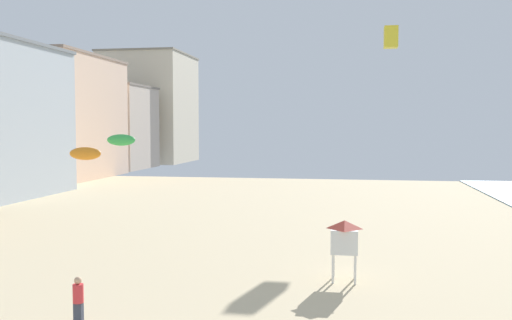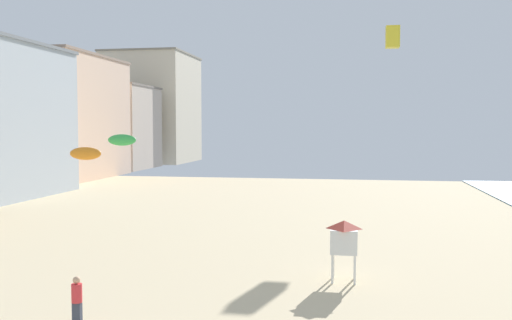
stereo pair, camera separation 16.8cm
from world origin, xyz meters
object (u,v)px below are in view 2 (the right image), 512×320
object	(u,v)px
kite_yellow_box	(393,37)
kite_orange_parafoil_2	(85,154)
kite_flyer	(77,299)
kite_green_parafoil_2	(122,140)
lifeguard_stand	(344,237)

from	to	relation	value
kite_yellow_box	kite_orange_parafoil_2	xyz separation A→B (m)	(-15.03, -21.97, -8.33)
kite_flyer	kite_green_parafoil_2	world-z (taller)	kite_green_parafoil_2
lifeguard_stand	kite_orange_parafoil_2	world-z (taller)	kite_orange_parafoil_2
lifeguard_stand	kite_flyer	bearing A→B (deg)	-155.74
kite_flyer	kite_orange_parafoil_2	size ratio (longest dim) A/B	1.07
lifeguard_stand	kite_yellow_box	xyz separation A→B (m)	(3.30, 22.49, 11.69)
kite_flyer	kite_green_parafoil_2	bearing A→B (deg)	51.57
kite_green_parafoil_2	kite_flyer	bearing A→B (deg)	-72.18
kite_flyer	kite_orange_parafoil_2	xyz separation A→B (m)	(-3.39, 7.35, 4.28)
kite_yellow_box	kite_flyer	bearing A→B (deg)	-111.64
kite_yellow_box	kite_green_parafoil_2	size ratio (longest dim) A/B	0.99
kite_orange_parafoil_2	kite_green_parafoil_2	bearing A→B (deg)	99.09
lifeguard_stand	kite_green_parafoil_2	distance (m)	15.00
kite_yellow_box	kite_green_parafoil_2	distance (m)	23.70
kite_flyer	kite_green_parafoil_2	xyz separation A→B (m)	(-4.42, 13.74, 4.75)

